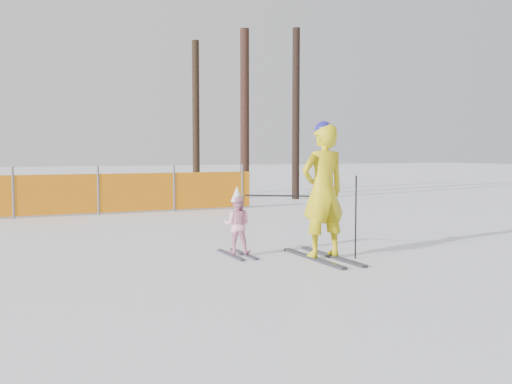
% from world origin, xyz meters
% --- Properties ---
extents(ground, '(120.00, 120.00, 0.00)m').
position_xyz_m(ground, '(0.00, 0.00, 0.00)').
color(ground, white).
rests_on(ground, ground).
extents(adult, '(0.74, 1.71, 2.06)m').
position_xyz_m(adult, '(0.88, 0.02, 1.03)').
color(adult, black).
rests_on(adult, ground).
extents(child, '(0.55, 0.99, 1.08)m').
position_xyz_m(child, '(-0.18, 0.80, 0.49)').
color(child, black).
rests_on(child, ground).
extents(ski_poles, '(1.43, 0.93, 1.25)m').
position_xyz_m(ski_poles, '(0.88, 0.09, 0.77)').
color(ski_poles, black).
rests_on(ski_poles, ground).
extents(tree_trunks, '(2.82, 3.23, 5.86)m').
position_xyz_m(tree_trunks, '(4.44, 11.25, 2.89)').
color(tree_trunks, '#311D16').
rests_on(tree_trunks, ground).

